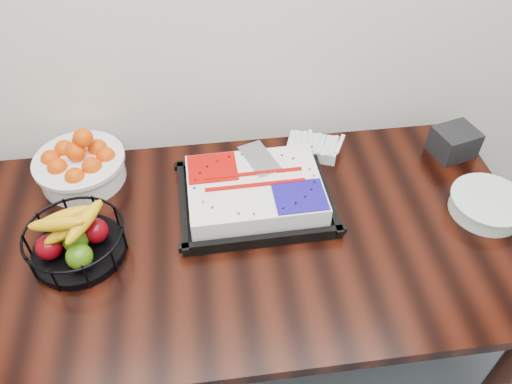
{
  "coord_description": "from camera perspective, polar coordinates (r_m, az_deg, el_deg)",
  "views": [
    {
      "loc": [
        -0.07,
        1.02,
        1.92
      ],
      "look_at": [
        0.07,
        2.1,
        0.83
      ],
      "focal_mm": 35.0,
      "sensor_mm": 36.0,
      "label": 1
    }
  ],
  "objects": [
    {
      "name": "table",
      "position": [
        1.6,
        -2.01,
        -6.87
      ],
      "size": [
        1.8,
        0.9,
        0.75
      ],
      "color": "black",
      "rests_on": "ground"
    },
    {
      "name": "cake_tray",
      "position": [
        1.59,
        -0.14,
        -0.12
      ],
      "size": [
        0.49,
        0.39,
        0.1
      ],
      "color": "black",
      "rests_on": "table"
    },
    {
      "name": "tangerine_bowl",
      "position": [
        1.75,
        -19.58,
        3.39
      ],
      "size": [
        0.3,
        0.3,
        0.19
      ],
      "color": "white",
      "rests_on": "table"
    },
    {
      "name": "fruit_basket",
      "position": [
        1.53,
        -19.93,
        -5.14
      ],
      "size": [
        0.29,
        0.29,
        0.15
      ],
      "color": "black",
      "rests_on": "table"
    },
    {
      "name": "plate_stack",
      "position": [
        1.74,
        24.91,
        -1.33
      ],
      "size": [
        0.24,
        0.24,
        0.06
      ],
      "color": "white",
      "rests_on": "table"
    },
    {
      "name": "fork_bag",
      "position": [
        1.8,
        6.45,
        5.14
      ],
      "size": [
        0.2,
        0.17,
        0.05
      ],
      "color": "silver",
      "rests_on": "table"
    },
    {
      "name": "napkin_box",
      "position": [
        1.9,
        21.69,
        5.32
      ],
      "size": [
        0.17,
        0.15,
        0.1
      ],
      "primitive_type": "cube",
      "rotation": [
        0.0,
        0.0,
        0.26
      ],
      "color": "black",
      "rests_on": "table"
    }
  ]
}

